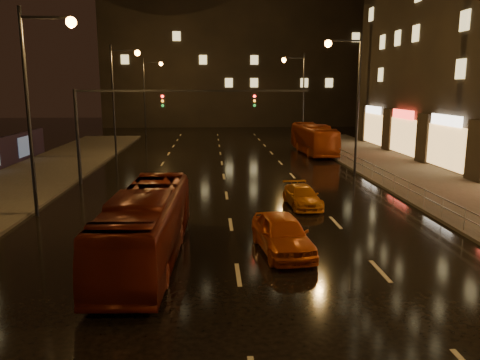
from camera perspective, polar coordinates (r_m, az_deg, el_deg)
The scene contains 9 objects.
ground at distance 31.77m, azimuth -1.89°, elevation -0.25°, with size 140.00×140.00×0.00m, color black.
sidewalk_right at distance 30.47m, azimuth 24.72°, elevation -1.65°, with size 7.00×70.00×0.15m, color #38332D.
building_distant at distance 84.08m, azimuth -0.19°, elevation 19.24°, with size 44.00×16.00×36.00m, color black.
traffic_signal at distance 31.44m, azimuth -11.30°, elevation 8.13°, with size 15.31×0.32×6.20m.
railing_right at distance 31.63m, azimuth 17.02°, elevation 0.86°, with size 0.05×56.00×1.00m.
bus_red at distance 17.60m, azimuth -11.34°, elevation -5.49°, with size 2.24×9.57×2.67m, color #5C170D.
bus_curb at distance 45.89m, azimuth 8.94°, elevation 4.97°, with size 2.37×10.14×2.82m, color #92310E.
taxi_near at distance 18.33m, azimuth 5.17°, elevation -6.54°, with size 1.77×4.41×1.50m, color #C64E12.
taxi_far at distance 25.45m, azimuth 7.60°, elevation -1.97°, with size 1.56×3.84×1.11m, color #C46812.
Camera 1 is at (-0.87, -11.12, 6.34)m, focal length 35.00 mm.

